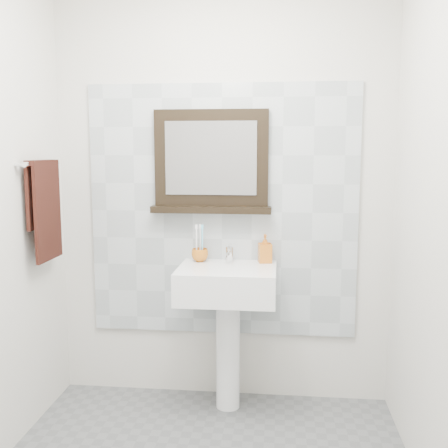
# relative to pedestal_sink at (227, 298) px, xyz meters

# --- Properties ---
(back_wall) EXTENTS (2.00, 0.01, 2.50)m
(back_wall) POSITION_rel_pedestal_sink_xyz_m (-0.05, 0.23, 0.57)
(back_wall) COLOR silver
(back_wall) RESTS_ON ground
(front_wall) EXTENTS (2.00, 0.01, 2.50)m
(front_wall) POSITION_rel_pedestal_sink_xyz_m (-0.05, -1.97, 0.57)
(front_wall) COLOR silver
(front_wall) RESTS_ON ground
(splashback) EXTENTS (1.60, 0.02, 1.50)m
(splashback) POSITION_rel_pedestal_sink_xyz_m (-0.05, 0.21, 0.47)
(splashback) COLOR #ABB5B9
(splashback) RESTS_ON back_wall
(pedestal_sink) EXTENTS (0.55, 0.44, 0.96)m
(pedestal_sink) POSITION_rel_pedestal_sink_xyz_m (0.00, 0.00, 0.00)
(pedestal_sink) COLOR white
(pedestal_sink) RESTS_ON ground
(toothbrush_cup) EXTENTS (0.13, 0.13, 0.08)m
(toothbrush_cup) POSITION_rel_pedestal_sink_xyz_m (-0.18, 0.13, 0.22)
(toothbrush_cup) COLOR #BC6416
(toothbrush_cup) RESTS_ON pedestal_sink
(toothbrushes) EXTENTS (0.05, 0.04, 0.21)m
(toothbrushes) POSITION_rel_pedestal_sink_xyz_m (-0.18, 0.13, 0.31)
(toothbrushes) COLOR white
(toothbrushes) RESTS_ON toothbrush_cup
(soap_dispenser) EXTENTS (0.09, 0.09, 0.17)m
(soap_dispenser) POSITION_rel_pedestal_sink_xyz_m (0.21, 0.14, 0.27)
(soap_dispenser) COLOR #BC4516
(soap_dispenser) RESTS_ON pedestal_sink
(framed_mirror) EXTENTS (0.71, 0.11, 0.60)m
(framed_mirror) POSITION_rel_pedestal_sink_xyz_m (-0.11, 0.19, 0.76)
(framed_mirror) COLOR black
(framed_mirror) RESTS_ON back_wall
(towel_bar) EXTENTS (0.07, 0.40, 0.03)m
(towel_bar) POSITION_rel_pedestal_sink_xyz_m (-1.00, -0.14, 0.76)
(towel_bar) COLOR silver
(towel_bar) RESTS_ON left_wall
(hand_towel) EXTENTS (0.06, 0.30, 0.55)m
(hand_towel) POSITION_rel_pedestal_sink_xyz_m (-0.99, -0.14, 0.55)
(hand_towel) COLOR black
(hand_towel) RESTS_ON towel_bar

